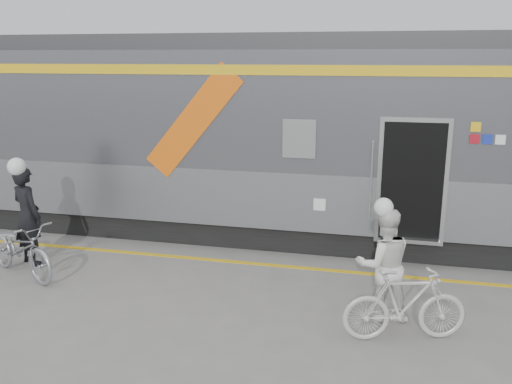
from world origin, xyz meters
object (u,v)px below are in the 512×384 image
(woman, at_px, (383,265))
(bicycle_left, at_px, (20,248))
(man, at_px, (27,216))
(bicycle_right, at_px, (405,305))

(woman, bearing_deg, bicycle_left, -18.00)
(man, xyz_separation_m, bicycle_right, (6.55, -1.28, -0.40))
(man, bearing_deg, bicycle_right, -166.72)
(bicycle_left, xyz_separation_m, bicycle_right, (6.35, -0.73, 0.00))
(bicycle_left, xyz_separation_m, woman, (6.05, -0.18, 0.33))
(bicycle_left, distance_m, woman, 6.06)
(bicycle_right, bearing_deg, man, 62.65)
(bicycle_left, relative_size, bicycle_right, 1.14)
(bicycle_left, height_order, bicycle_right, bicycle_right)
(bicycle_left, relative_size, woman, 1.15)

